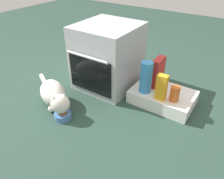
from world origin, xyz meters
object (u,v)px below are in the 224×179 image
Objects in this scene: cat at (54,95)px; sauce_jar at (175,94)px; oven at (108,56)px; water_bottle at (146,77)px; juice_carton at (161,87)px; food_bowl at (63,115)px; cereal_box at (158,72)px; pantry_cabinet at (162,97)px.

cat is 1.08m from sauce_jar.
oven is 0.95× the size of cat.
sauce_jar is 0.29m from water_bottle.
juice_carton is (-0.11, -0.05, 0.05)m from sauce_jar.
cat is at bearing -106.24° from oven.
cereal_box is (0.52, 0.78, 0.23)m from food_bowl.
pantry_cabinet is at bearing 98.41° from juice_carton.
oven is 0.53m from cereal_box.
cat is 2.86× the size of juice_carton.
food_bowl is 0.96m from cereal_box.
cat is 2.29× the size of water_bottle.
sauce_jar is at bearing -32.79° from pantry_cabinet.
oven is at bearing 90.37° from food_bowl.
food_bowl is 1.06× the size of sauce_jar.
cat is at bearing -142.01° from water_bottle.
juice_carton reaches higher than pantry_cabinet.
juice_carton is (0.83, 0.48, 0.12)m from cat.
oven reaches higher than water_bottle.
water_bottle reaches higher than sauce_jar.
pantry_cabinet is at bearing -34.53° from cereal_box.
oven is 0.67m from juice_carton.
cereal_box is (-0.11, 0.07, 0.20)m from pantry_cabinet.
cereal_box is 0.24m from juice_carton.
pantry_cabinet is 2.05× the size of cereal_box.
food_bowl is at bearing -138.58° from juice_carton.
cereal_box reaches higher than sauce_jar.
water_bottle is (-0.15, -0.09, 0.21)m from pantry_cabinet.
pantry_cabinet is at bearing 48.15° from food_bowl.
sauce_jar is (0.76, 0.62, 0.16)m from food_bowl.
sauce_jar is (0.13, -0.08, 0.13)m from pantry_cabinet.
cereal_box is (0.70, 0.68, 0.14)m from cat.
oven reaches higher than pantry_cabinet.
food_bowl is at bearing -123.86° from cereal_box.
sauce_jar is at bearing 1.97° from water_bottle.
cereal_box is (0.52, 0.07, -0.06)m from oven.
water_bottle is (0.48, 0.61, 0.24)m from food_bowl.
water_bottle is at bearing -178.03° from sauce_jar.
oven is 0.78m from sauce_jar.
juice_carton is at bearing 41.42° from food_bowl.
sauce_jar is (0.94, 0.53, 0.07)m from cat.
food_bowl is at bearing -128.28° from water_bottle.
oven is at bearing 169.06° from water_bottle.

